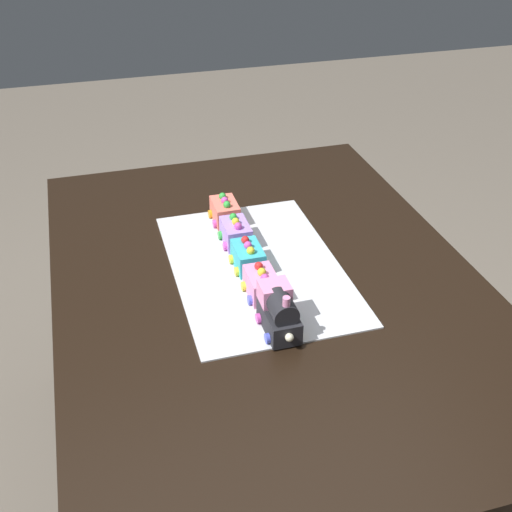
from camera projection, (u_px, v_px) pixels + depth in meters
name	position (u px, v px, depth m)	size (l,w,h in m)	color
ground_plane	(266.00, 480.00, 1.95)	(8.00, 8.00, 0.00)	#6B6054
dining_table	(268.00, 314.00, 1.60)	(1.40, 1.00, 0.74)	black
cake_board	(256.00, 267.00, 1.58)	(0.60, 0.40, 0.00)	silver
cake_locomotive	(279.00, 311.00, 1.36)	(0.14, 0.08, 0.12)	#232328
cake_car_hopper_bubblegum	(262.00, 284.00, 1.47)	(0.10, 0.08, 0.07)	pink
cake_car_gondola_turquoise	(248.00, 257.00, 1.57)	(0.10, 0.08, 0.07)	#38B7C6
cake_car_flatbed_lavender	(236.00, 233.00, 1.66)	(0.10, 0.08, 0.07)	#AD84E0
cake_car_caboose_coral	(225.00, 211.00, 1.76)	(0.10, 0.08, 0.07)	#F27260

